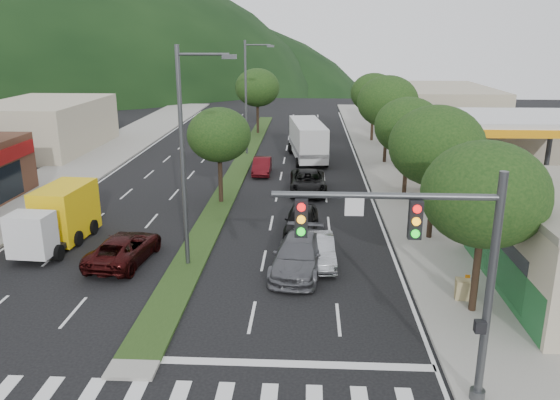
# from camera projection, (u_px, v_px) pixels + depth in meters

# --- Properties ---
(ground) EXTENTS (160.00, 160.00, 0.00)m
(ground) POSITION_uv_depth(u_px,v_px,m) (136.00, 363.00, 17.98)
(ground) COLOR black
(ground) RESTS_ON ground
(sidewalk_right) EXTENTS (5.00, 90.00, 0.15)m
(sidewalk_right) POSITION_uv_depth(u_px,v_px,m) (400.00, 177.00, 41.24)
(sidewalk_right) COLOR gray
(sidewalk_right) RESTS_ON ground
(sidewalk_left) EXTENTS (6.00, 90.00, 0.15)m
(sidewalk_left) POSITION_uv_depth(u_px,v_px,m) (70.00, 173.00, 42.51)
(sidewalk_left) COLOR gray
(sidewalk_left) RESTS_ON ground
(median) EXTENTS (1.60, 56.00, 0.12)m
(median) POSITION_uv_depth(u_px,v_px,m) (240.00, 166.00, 44.74)
(median) COLOR #1F3613
(median) RESTS_ON ground
(traffic_signal) EXTENTS (6.12, 0.40, 7.00)m
(traffic_signal) POSITION_uv_depth(u_px,v_px,m) (435.00, 256.00, 14.72)
(traffic_signal) COLOR #47494C
(traffic_signal) RESTS_ON ground
(gas_canopy) EXTENTS (12.20, 8.20, 5.25)m
(gas_canopy) POSITION_uv_depth(u_px,v_px,m) (508.00, 124.00, 36.72)
(gas_canopy) COLOR silver
(gas_canopy) RESTS_ON ground
(bldg_left_far) EXTENTS (9.00, 14.00, 4.60)m
(bldg_left_far) POSITION_uv_depth(u_px,v_px,m) (45.00, 126.00, 50.78)
(bldg_left_far) COLOR #B5AA90
(bldg_left_far) RESTS_ON ground
(bldg_right_far) EXTENTS (10.00, 16.00, 5.20)m
(bldg_right_far) POSITION_uv_depth(u_px,v_px,m) (439.00, 111.00, 58.32)
(bldg_right_far) COLOR #B5AA90
(bldg_right_far) RESTS_ON ground
(tree_r_a) EXTENTS (4.60, 4.60, 6.63)m
(tree_r_a) POSITION_uv_depth(u_px,v_px,m) (485.00, 194.00, 19.81)
(tree_r_a) COLOR black
(tree_r_a) RESTS_ON sidewalk_right
(tree_r_b) EXTENTS (4.80, 4.80, 6.94)m
(tree_r_b) POSITION_uv_depth(u_px,v_px,m) (436.00, 146.00, 27.40)
(tree_r_b) COLOR black
(tree_r_b) RESTS_ON sidewalk_right
(tree_r_c) EXTENTS (4.40, 4.40, 6.48)m
(tree_r_c) POSITION_uv_depth(u_px,v_px,m) (408.00, 126.00, 35.13)
(tree_r_c) COLOR black
(tree_r_c) RESTS_ON sidewalk_right
(tree_r_d) EXTENTS (5.00, 5.00, 7.17)m
(tree_r_d) POSITION_uv_depth(u_px,v_px,m) (388.00, 102.00, 44.57)
(tree_r_d) COLOR black
(tree_r_d) RESTS_ON sidewalk_right
(tree_r_e) EXTENTS (4.60, 4.60, 6.71)m
(tree_r_e) POSITION_uv_depth(u_px,v_px,m) (374.00, 93.00, 54.21)
(tree_r_e) COLOR black
(tree_r_e) RESTS_ON sidewalk_right
(tree_med_near) EXTENTS (4.00, 4.00, 6.02)m
(tree_med_near) POSITION_uv_depth(u_px,v_px,m) (219.00, 135.00, 33.91)
(tree_med_near) COLOR black
(tree_med_near) RESTS_ON median
(tree_med_far) EXTENTS (4.80, 4.80, 6.94)m
(tree_med_far) POSITION_uv_depth(u_px,v_px,m) (257.00, 88.00, 58.61)
(tree_med_far) COLOR black
(tree_med_far) RESTS_ON median
(streetlight_near) EXTENTS (2.60, 0.25, 10.00)m
(streetlight_near) POSITION_uv_depth(u_px,v_px,m) (187.00, 148.00, 24.01)
(streetlight_near) COLOR #47494C
(streetlight_near) RESTS_ON ground
(streetlight_mid) EXTENTS (2.60, 0.25, 10.00)m
(streetlight_mid) POSITION_uv_depth(u_px,v_px,m) (248.00, 92.00, 47.91)
(streetlight_mid) COLOR #47494C
(streetlight_mid) RESTS_ON ground
(sedan_silver) EXTENTS (1.63, 4.11, 1.33)m
(sedan_silver) POSITION_uv_depth(u_px,v_px,m) (319.00, 250.00, 25.67)
(sedan_silver) COLOR #95989C
(sedan_silver) RESTS_ON ground
(suv_maroon) EXTENTS (2.79, 5.14, 1.37)m
(suv_maroon) POSITION_uv_depth(u_px,v_px,m) (124.00, 248.00, 25.83)
(suv_maroon) COLOR black
(suv_maroon) RESTS_ON ground
(car_queue_a) EXTENTS (2.00, 4.39, 1.46)m
(car_queue_a) POSITION_uv_depth(u_px,v_px,m) (301.00, 220.00, 29.61)
(car_queue_a) COLOR black
(car_queue_a) RESTS_ON ground
(car_queue_b) EXTENTS (2.76, 5.50, 1.53)m
(car_queue_b) POSITION_uv_depth(u_px,v_px,m) (298.00, 255.00, 24.82)
(car_queue_b) COLOR #55555A
(car_queue_b) RESTS_ON ground
(car_queue_c) EXTENTS (1.41, 3.89, 1.28)m
(car_queue_c) POSITION_uv_depth(u_px,v_px,m) (262.00, 166.00, 42.38)
(car_queue_c) COLOR #4B0C11
(car_queue_c) RESTS_ON ground
(car_queue_d) EXTENTS (2.56, 5.32, 1.46)m
(car_queue_d) POSITION_uv_depth(u_px,v_px,m) (308.00, 182.00, 37.39)
(car_queue_d) COLOR black
(car_queue_d) RESTS_ON ground
(car_queue_e) EXTENTS (1.89, 4.16, 1.39)m
(car_queue_e) POSITION_uv_depth(u_px,v_px,m) (307.00, 150.00, 48.00)
(car_queue_e) COLOR #515157
(car_queue_e) RESTS_ON ground
(car_queue_f) EXTENTS (2.07, 4.41, 1.24)m
(car_queue_f) POSITION_uv_depth(u_px,v_px,m) (317.00, 131.00, 58.19)
(car_queue_f) COLOR black
(car_queue_f) RESTS_ON ground
(box_truck) EXTENTS (2.61, 5.99, 2.89)m
(box_truck) POSITION_uv_depth(u_px,v_px,m) (59.00, 218.00, 27.97)
(box_truck) COLOR silver
(box_truck) RESTS_ON ground
(motorhome) EXTENTS (3.62, 8.72, 3.25)m
(motorhome) POSITION_uv_depth(u_px,v_px,m) (308.00, 140.00, 47.12)
(motorhome) COLOR silver
(motorhome) RESTS_ON ground
(a_frame_sign) EXTENTS (0.58, 0.65, 1.20)m
(a_frame_sign) POSITION_uv_depth(u_px,v_px,m) (462.00, 288.00, 21.79)
(a_frame_sign) COLOR tan
(a_frame_sign) RESTS_ON sidewalk_right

